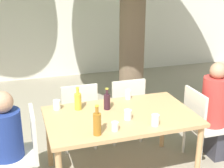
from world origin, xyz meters
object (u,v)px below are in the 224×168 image
Objects in this scene: patio_chair_3 at (125,106)px; person_seated_1 at (219,117)px; patio_chair_1 at (202,121)px; drinking_glass_3 at (155,120)px; patio_chair_2 at (78,112)px; amber_bottle_1 at (97,123)px; drinking_glass_0 at (57,105)px; drinking_glass_1 at (115,126)px; wine_bottle_0 at (107,101)px; oil_cruet_2 at (78,101)px; dining_table_front at (120,121)px; drinking_glass_4 at (128,115)px; patio_chair_0 at (23,149)px; drinking_glass_2 at (128,94)px.

patio_chair_3 is 0.74× the size of person_seated_1.
drinking_glass_3 is (-0.78, -0.34, 0.29)m from patio_chair_1.
person_seated_1 is (1.58, -0.71, 0.02)m from patio_chair_2.
amber_bottle_1 reaches higher than drinking_glass_0.
amber_bottle_1 is 3.44× the size of drinking_glass_1.
amber_bottle_1 is 2.80× the size of drinking_glass_0.
oil_cruet_2 is (-0.31, 0.09, 0.01)m from wine_bottle_0.
amber_bottle_1 reaches higher than oil_cruet_2.
amber_bottle_1 reaches higher than patio_chair_2.
patio_chair_3 is 0.74m from wine_bottle_0.
patio_chair_3 is (0.64, 0.00, 0.00)m from patio_chair_2.
oil_cruet_2 reaches higher than dining_table_front.
drinking_glass_1 is 0.28m from drinking_glass_4.
amber_bottle_1 is (-0.35, -0.35, 0.19)m from dining_table_front.
dining_table_front is at bearing -63.70° from wine_bottle_0.
oil_cruet_2 is (-0.72, -0.44, 0.33)m from patio_chair_3.
patio_chair_0 is 1.35m from drinking_glass_3.
oil_cruet_2 reaches higher than patio_chair_2.
patio_chair_3 is at bearing 117.90° from patio_chair_0.
person_seated_1 is 1.72m from oil_cruet_2.
drinking_glass_1 is at bearing -68.41° from oil_cruet_2.
dining_table_front is 1.75× the size of patio_chair_0.
patio_chair_2 and patio_chair_3 have the same top height.
patio_chair_1 is 1.72m from drinking_glass_0.
wine_bottle_0 reaches higher than patio_chair_0.
patio_chair_1 is 3.45× the size of oil_cruet_2.
amber_bottle_1 is (-0.67, -1.06, 0.35)m from patio_chair_3.
dining_table_front is 0.27m from wine_bottle_0.
drinking_glass_4 is (0.04, -0.13, 0.13)m from dining_table_front.
patio_chair_2 is at bearing 113.23° from wine_bottle_0.
drinking_glass_0 is (-0.28, 0.70, -0.06)m from amber_bottle_1.
patio_chair_1 is 0.90m from drinking_glass_3.
wine_bottle_0 is (0.93, 0.19, 0.33)m from patio_chair_0.
dining_table_front is at bearing 44.98° from amber_bottle_1.
drinking_glass_4 is (-0.99, -0.13, 0.28)m from patio_chair_1.
patio_chair_3 is at bearing 65.94° from dining_table_front.
amber_bottle_1 reaches higher than wine_bottle_0.
patio_chair_0 is 8.46× the size of drinking_glass_0.
drinking_glass_2 is at bearing 3.25° from drinking_glass_0.
patio_chair_3 is (-0.71, 0.71, 0.00)m from patio_chair_1.
drinking_glass_0 is (-1.66, 0.35, 0.28)m from patio_chair_1.
drinking_glass_2 is at bearing 69.40° from drinking_glass_4.
amber_bottle_1 is at bearing -68.40° from drinking_glass_0.
patio_chair_2 is 0.55m from oil_cruet_2.
drinking_glass_1 is (0.18, 0.03, -0.07)m from amber_bottle_1.
drinking_glass_1 is at bearing 98.36° from patio_chair_2.
person_seated_1 is at bearing -90.00° from patio_chair_1.
oil_cruet_2 is 2.51× the size of drinking_glass_4.
drinking_glass_2 is at bearing 32.88° from wine_bottle_0.
drinking_glass_1 is (-0.48, -1.03, 0.27)m from patio_chair_3.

